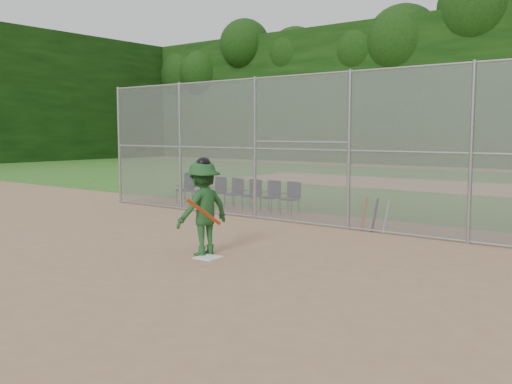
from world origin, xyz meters
The scene contains 15 objects.
ground centered at (0.00, 0.00, 0.00)m, with size 100.00×100.00×0.00m, color tan.
grass_strip centered at (0.00, 18.00, 0.01)m, with size 100.00×100.00×0.00m, color #336B20.
dirt_patch_far centered at (0.00, 18.00, 0.01)m, with size 24.00×24.00×0.00m, color tan.
backstop_fence centered at (0.00, 5.00, 2.07)m, with size 16.09×0.09×4.00m.
treeline centered at (0.00, 20.00, 5.50)m, with size 81.00×60.00×11.00m.
home_plate centered at (0.46, 0.40, 0.01)m, with size 0.44×0.44×0.02m, color white.
batter_at_plate centered at (0.17, 0.56, 0.95)m, with size 0.99×1.39×1.97m.
spare_bats centered at (1.66, 5.17, 0.41)m, with size 0.66×0.38×0.82m.
chair_0 centered at (-6.20, 6.38, 0.48)m, with size 0.54×0.52×0.96m, color black, non-canonical shape.
chair_1 centered at (-5.46, 6.38, 0.48)m, with size 0.54×0.52×0.96m, color black, non-canonical shape.
chair_2 centered at (-4.72, 6.38, 0.48)m, with size 0.54×0.52×0.96m, color black, non-canonical shape.
chair_3 centered at (-3.98, 6.38, 0.48)m, with size 0.54×0.52×0.96m, color black, non-canonical shape.
chair_4 centered at (-3.24, 6.38, 0.48)m, with size 0.54×0.52×0.96m, color black, non-canonical shape.
chair_5 centered at (-2.49, 6.38, 0.48)m, with size 0.54×0.52×0.96m, color black, non-canonical shape.
chair_6 centered at (-1.75, 6.38, 0.48)m, with size 0.54×0.52×0.96m, color black, non-canonical shape.
Camera 1 is at (7.97, -7.66, 2.46)m, focal length 40.00 mm.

